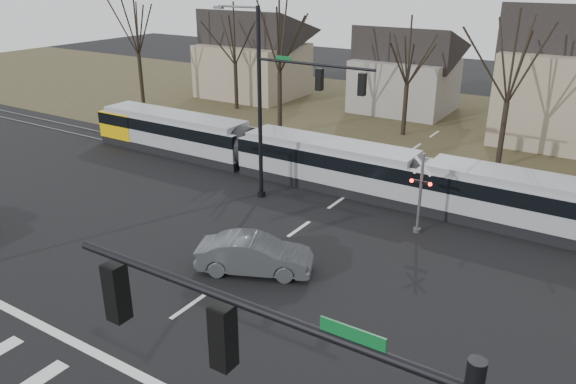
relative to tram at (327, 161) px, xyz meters
The scene contains 12 objects.
ground 16.17m from the tram, 83.57° to the right, with size 140.00×140.00×0.00m, color black.
grass_verge 16.17m from the tram, 83.57° to the left, with size 140.00×28.00×0.01m, color #38331E.
stop_line 17.95m from the tram, 84.22° to the right, with size 28.00×0.35×0.01m, color silver.
lane_dashes 2.33m from the tram, ahead, with size 0.18×30.00×0.01m.
rail_pair 2.32m from the tram, ahead, with size 90.00×1.52×0.06m.
tram is the anchor object (origin of this frame).
sedan 10.81m from the tram, 77.19° to the right, with size 5.09×3.50×1.59m, color #424548.
signal_pole_far 5.51m from the tram, 99.80° to the right, with size 9.28×0.44×10.20m.
rail_crossing_signal 7.53m from the tram, 25.24° to the right, with size 1.08×0.36×4.00m.
tree_row 11.26m from the tram, 69.18° to the left, with size 59.20×7.20×10.00m.
house_a 25.77m from the tram, 135.31° to the left, with size 9.72×8.64×8.60m.
house_b 20.41m from the tram, 99.08° to the left, with size 8.64×7.56×7.65m.
Camera 1 is at (12.92, -11.28, 11.96)m, focal length 35.00 mm.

